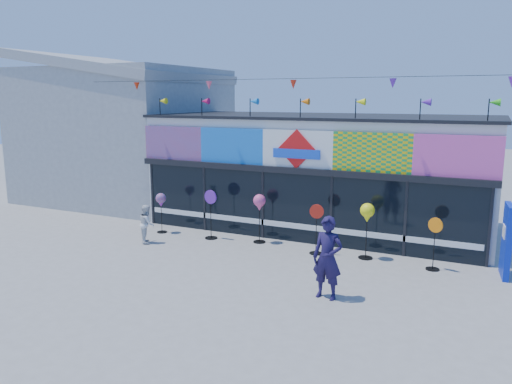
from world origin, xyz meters
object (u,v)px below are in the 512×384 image
Objects in this scene: child at (147,224)px; spinner_4 at (367,214)px; spinner_0 at (161,201)px; spinner_5 at (434,242)px; blue_sign at (507,241)px; adult_man at (328,258)px; spinner_1 at (211,213)px; spinner_2 at (259,204)px; spinner_3 at (316,228)px.

spinner_4 is at bearing -114.90° from child.
spinner_0 is 0.95× the size of spinner_5.
spinner_5 is at bearing -177.09° from blue_sign.
spinner_0 is 1.12× the size of child.
adult_man is (7.09, -3.15, -0.14)m from spinner_0.
blue_sign is 1.39× the size of spinner_0.
spinner_0 is 1.99m from spinner_1.
spinner_5 is 8.95m from child.
blue_sign is 1.22× the size of spinner_2.
spinner_4 is at bearing 174.43° from spinner_5.
spinner_3 reaches higher than spinner_5.
spinner_4 is 1.33× the size of child.
child is (-6.93, -1.44, -0.71)m from spinner_4.
adult_man reaches higher than spinner_5.
spinner_3 is at bearing -179.50° from spinner_5.
spinner_3 is at bearing 0.10° from spinner_0.
adult_man is (5.11, -3.23, 0.11)m from spinner_1.
spinner_3 is (3.77, -0.08, -0.07)m from spinner_1.
spinner_5 is (3.42, 0.03, -0.03)m from spinner_3.
adult_man is at bearing -123.05° from spinner_5.
spinner_1 is 1.03× the size of spinner_2.
adult_man reaches higher than spinner_0.
spinner_1 is at bearing -170.16° from spinner_2.
spinner_3 is at bearing -113.98° from child.
spinner_5 is 3.81m from adult_man.
spinner_0 is at bearing -174.05° from spinner_2.
spinner_2 is (-7.28, 0.07, 0.31)m from blue_sign.
spinner_4 reaches higher than spinner_0.
child is (-6.79, 1.93, -0.36)m from adult_man.
spinner_3 is (5.75, 0.01, -0.32)m from spinner_0.
child is (-8.86, -1.26, -0.15)m from spinner_5.
adult_man is at bearing -143.78° from blue_sign.
adult_man is at bearing -92.43° from spinner_4.
adult_man is 7.06m from child.
spinner_4 reaches higher than spinner_1.
spinner_0 is 9.17m from spinner_5.
blue_sign is 5.17m from adult_man.
spinner_3 is 0.78× the size of adult_man.
blue_sign is 0.99× the size of adult_man.
adult_man is at bearing -32.31° from spinner_1.
spinner_4 is (-3.71, -0.08, 0.35)m from blue_sign.
spinner_4 reaches higher than spinner_3.
spinner_3 is 1.59m from spinner_4.
spinner_1 is at bearing -88.69° from child.
child is at bearing -167.31° from spinner_3.
adult_man is at bearing -66.95° from spinner_3.
adult_man reaches higher than child.
spinner_2 reaches higher than spinner_3.
spinner_0 is 1.35m from child.
spinner_1 is 1.32× the size of child.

